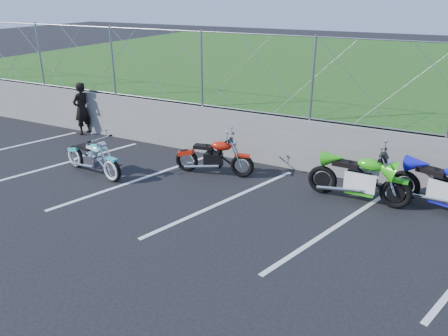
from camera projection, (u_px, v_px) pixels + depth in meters
The scene contains 10 objects.
ground at pixel (203, 221), 8.61m from camera, with size 90.00×90.00×0.00m, color black.
retaining_wall at pixel (270, 140), 11.24m from camera, with size 30.00×0.22×1.30m, color slate.
grass_field at pixel (353, 77), 19.48m from camera, with size 30.00×20.00×1.30m, color #1D4B14.
chain_link_fence at pixel (273, 75), 10.62m from camera, with size 28.00×0.03×2.00m.
parking_lines at pixel (278, 213), 8.92m from camera, with size 18.29×4.31×0.01m.
cruiser_turquoise at pixel (93, 159), 10.63m from camera, with size 2.02×0.64×1.01m.
naked_orange at pixel (215, 158), 10.64m from camera, with size 1.98×0.67×1.00m.
sportbike_green at pixel (360, 180), 9.26m from camera, with size 2.20×0.78×1.14m.
sportbike_blue at pixel (446, 189), 8.79m from camera, with size 2.18×0.89×1.16m.
person_standing at pixel (82, 109), 13.55m from camera, with size 0.59×0.39×1.63m, color black.
Camera 1 is at (3.84, -6.55, 4.21)m, focal length 35.00 mm.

